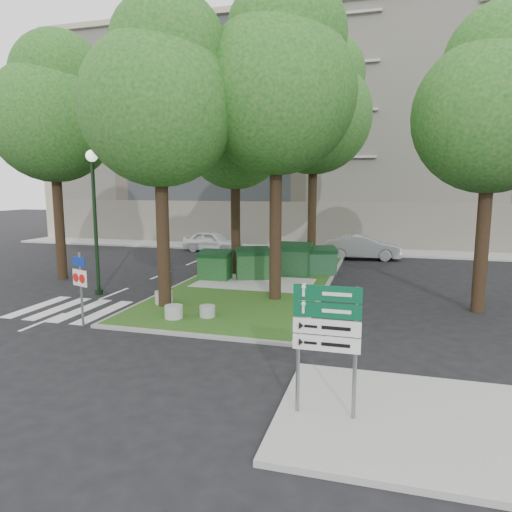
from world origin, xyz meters
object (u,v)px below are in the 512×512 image
(litter_bin, at_px, (330,260))
(directional_sign, at_px, (327,330))
(bollard_mid, at_px, (174,312))
(tree_street_right, at_px, (495,100))
(tree_street_left, at_px, (54,109))
(dumpster_b, at_px, (253,263))
(tree_median_far, at_px, (316,105))
(traffic_sign_pole, at_px, (81,279))
(dumpster_a, at_px, (215,265))
(car_silver, at_px, (362,247))
(tree_median_near_left, at_px, (162,92))
(bollard_right, at_px, (207,311))
(dumpster_c, at_px, (293,260))
(street_lamp, at_px, (94,205))
(tree_median_near_right, at_px, (279,78))
(bollard_left, at_px, (164,297))
(car_white, at_px, (213,241))
(dumpster_d, at_px, (321,261))
(tree_median_mid, at_px, (237,127))

(litter_bin, distance_m, directional_sign, 15.88)
(bollard_mid, bearing_deg, tree_street_right, 22.20)
(tree_street_left, relative_size, dumpster_b, 6.07)
(tree_median_far, distance_m, dumpster_b, 8.84)
(traffic_sign_pole, bearing_deg, dumpster_a, 99.39)
(tree_median_far, bearing_deg, car_silver, 56.55)
(tree_median_near_left, height_order, bollard_right, tree_median_near_left)
(litter_bin, bearing_deg, dumpster_c, -117.80)
(street_lamp, bearing_deg, car_silver, 50.81)
(tree_median_near_right, distance_m, traffic_sign_pole, 9.45)
(litter_bin, distance_m, street_lamp, 12.02)
(dumpster_c, height_order, directional_sign, directional_sign)
(tree_street_left, bearing_deg, tree_median_near_right, -8.13)
(tree_median_near_left, height_order, tree_street_left, tree_street_left)
(bollard_left, distance_m, litter_bin, 10.43)
(tree_street_right, height_order, car_white, tree_street_right)
(street_lamp, height_order, traffic_sign_pole, street_lamp)
(tree_median_far, relative_size, directional_sign, 4.94)
(tree_median_near_left, bearing_deg, bollard_mid, -57.58)
(tree_street_left, height_order, dumpster_d, tree_street_left)
(tree_median_mid, xyz_separation_m, dumpster_a, (-0.52, -1.75, -6.23))
(tree_median_near_left, distance_m, traffic_sign_pole, 6.59)
(dumpster_d, xyz_separation_m, bollard_left, (-4.66, -7.12, -0.41))
(dumpster_b, height_order, car_white, dumpster_b)
(dumpster_c, relative_size, bollard_right, 3.35)
(dumpster_d, bearing_deg, bollard_left, -140.54)
(tree_median_near_left, xyz_separation_m, street_lamp, (-3.62, 1.20, -3.78))
(dumpster_d, xyz_separation_m, street_lamp, (-8.03, -6.08, 2.79))
(bollard_left, height_order, bollard_right, bollard_left)
(street_lamp, distance_m, directional_sign, 12.58)
(street_lamp, bearing_deg, litter_bin, 44.86)
(tree_street_left, distance_m, directional_sign, 17.56)
(tree_median_mid, bearing_deg, tree_median_near_left, -94.40)
(tree_median_near_right, bearing_deg, dumpster_c, 93.98)
(litter_bin, bearing_deg, tree_median_near_left, -116.15)
(tree_street_right, xyz_separation_m, bollard_right, (-8.63, -3.48, -6.68))
(dumpster_a, height_order, bollard_mid, dumpster_a)
(traffic_sign_pole, relative_size, car_white, 0.57)
(tree_median_far, height_order, bollard_mid, tree_median_far)
(tree_median_near_left, height_order, dumpster_c, tree_median_near_left)
(tree_street_right, relative_size, bollard_mid, 17.65)
(dumpster_a, xyz_separation_m, dumpster_c, (3.20, 1.92, 0.10))
(tree_median_mid, distance_m, directional_sign, 15.03)
(directional_sign, distance_m, car_silver, 19.46)
(tree_median_near_right, distance_m, dumpster_c, 8.53)
(traffic_sign_pole, height_order, car_white, traffic_sign_pole)
(dumpster_c, relative_size, directional_sign, 0.70)
(traffic_sign_pole, bearing_deg, street_lamp, 139.76)
(tree_median_mid, xyz_separation_m, traffic_sign_pole, (-2.10, -9.07, -5.51))
(directional_sign, bearing_deg, car_white, 116.18)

